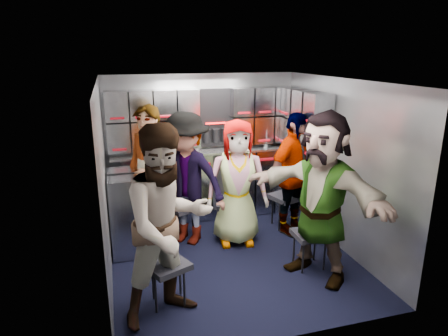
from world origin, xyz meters
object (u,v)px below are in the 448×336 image
object	(u,v)px
attendant_standing	(149,176)
attendant_arc_c	(237,183)
jump_seat_near_left	(168,268)
attendant_arc_e	(321,197)
jump_seat_mid_right	(286,198)
attendant_arc_d	(293,174)
jump_seat_mid_left	(184,209)
attendant_arc_b	(186,179)
jump_seat_center	(233,205)
jump_seat_near_right	(310,236)
attendant_arc_a	(168,225)

from	to	relation	value
attendant_standing	attendant_arc_c	world-z (taller)	attendant_standing
jump_seat_near_left	attendant_arc_e	distance (m)	1.74
jump_seat_mid_right	attendant_arc_c	distance (m)	0.94
attendant_arc_e	attendant_arc_d	bearing A→B (deg)	140.20
jump_seat_mid_left	attendant_arc_b	size ratio (longest dim) A/B	0.27
jump_seat_center	attendant_arc_b	xyz separation A→B (m)	(-0.62, 0.01, 0.42)
jump_seat_near_right	attendant_standing	distance (m)	2.09
jump_seat_near_right	attendant_standing	bearing A→B (deg)	145.33
attendant_arc_d	attendant_arc_e	xyz separation A→B (m)	(-0.21, -1.11, 0.09)
jump_seat_center	attendant_arc_a	size ratio (longest dim) A/B	0.28
attendant_arc_a	attendant_arc_d	distance (m)	2.31
jump_seat_mid_left	attendant_arc_d	xyz separation A→B (m)	(1.43, -0.28, 0.45)
jump_seat_mid_right	attendant_standing	xyz separation A→B (m)	(-1.87, 0.05, 0.47)
attendant_arc_d	attendant_arc_c	bearing A→B (deg)	157.47
attendant_arc_e	attendant_standing	bearing A→B (deg)	-157.89
jump_seat_center	jump_seat_near_left	bearing A→B (deg)	-129.53
jump_seat_near_right	attendant_arc_a	bearing A→B (deg)	-165.31
jump_seat_mid_right	jump_seat_near_right	bearing A→B (deg)	-100.56
attendant_arc_b	jump_seat_near_left	bearing A→B (deg)	-69.00
jump_seat_near_left	jump_seat_mid_left	bearing A→B (deg)	73.44
jump_seat_mid_right	attendant_arc_b	distance (m)	1.50
jump_seat_center	attendant_standing	distance (m)	1.16
jump_seat_mid_right	attendant_standing	size ratio (longest dim) A/B	0.28
attendant_arc_b	attendant_arc_d	xyz separation A→B (m)	(1.43, -0.10, -0.02)
attendant_arc_c	attendant_arc_d	size ratio (longest dim) A/B	0.97
attendant_arc_c	attendant_standing	bearing A→B (deg)	173.58
jump_seat_center	attendant_arc_a	world-z (taller)	attendant_arc_a
attendant_standing	jump_seat_near_right	bearing A→B (deg)	11.56
jump_seat_near_right	attendant_arc_b	size ratio (longest dim) A/B	0.25
jump_seat_near_right	attendant_arc_c	distance (m)	1.12
jump_seat_mid_left	attendant_arc_b	distance (m)	0.51
attendant_arc_d	attendant_arc_e	distance (m)	1.13
jump_seat_near_left	attendant_arc_d	bearing A→B (deg)	32.35
jump_seat_center	attendant_arc_a	xyz separation A→B (m)	(-1.05, -1.45, 0.48)
jump_seat_near_right	attendant_arc_d	world-z (taller)	attendant_arc_d
attendant_arc_e	attendant_arc_b	bearing A→B (deg)	-163.92
jump_seat_near_left	jump_seat_mid_right	world-z (taller)	jump_seat_mid_right
jump_seat_near_right	attendant_arc_a	distance (m)	1.80
attendant_arc_b	attendant_arc_e	world-z (taller)	attendant_arc_e
jump_seat_center	jump_seat_near_right	xyz separation A→B (m)	(0.61, -1.02, -0.05)
attendant_arc_b	attendant_arc_c	world-z (taller)	attendant_arc_b
attendant_arc_a	attendant_arc_b	size ratio (longest dim) A/B	1.08
attendant_arc_b	attendant_arc_d	distance (m)	1.43
jump_seat_center	jump_seat_mid_right	xyz separation A→B (m)	(0.81, 0.09, -0.02)
jump_seat_mid_right	attendant_arc_c	xyz separation A→B (m)	(-0.81, -0.27, 0.39)
jump_seat_near_left	attendant_arc_e	bearing A→B (deg)	2.58
attendant_standing	attendant_arc_b	bearing A→B (deg)	30.74
jump_seat_mid_left	jump_seat_mid_right	bearing A→B (deg)	-4.13
jump_seat_center	attendant_arc_b	size ratio (longest dim) A/B	0.30
jump_seat_near_left	jump_seat_mid_left	world-z (taller)	jump_seat_near_left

